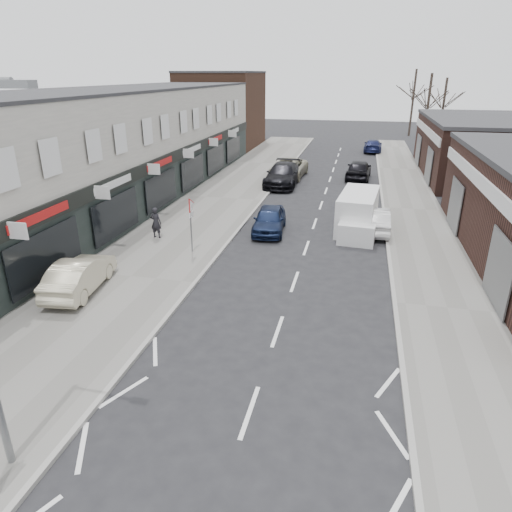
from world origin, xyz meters
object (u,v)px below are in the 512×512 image
Objects in this scene: white_van at (358,213)px; parked_car_left_b at (283,175)px; sedan_on_pavement at (80,275)px; warning_sign at (191,209)px; parked_car_right_c at (373,146)px; pedestrian at (156,223)px; parked_car_right_b at (359,170)px; parked_car_left_a at (269,220)px; parked_car_right_a at (375,220)px; parked_car_left_c at (289,168)px.

white_van is 0.95× the size of parked_car_left_b.
parked_car_left_b is at bearing -110.65° from sedan_on_pavement.
warning_sign reaches higher than parked_car_right_c.
sedan_on_pavement is 6.39m from pedestrian.
parked_car_left_b is at bearing 35.58° from parked_car_right_b.
parked_car_right_a is at bearing 8.01° from parked_car_left_a.
white_van is 1.17× the size of parked_car_right_b.
parked_car_right_c is at bearing 68.92° from parked_car_left_b.
parked_car_right_a is at bearing 91.80° from parked_car_right_c.
parked_car_right_b is at bearing -86.54° from parked_car_right_a.
warning_sign reaches higher than parked_car_left_a.
parked_car_left_b is at bearing 126.47° from white_van.
parked_car_right_b is (-0.14, 13.15, -0.18)m from white_van.
parked_car_right_b reaches higher than parked_car_left_c.
parked_car_left_c is 1.32× the size of parked_car_right_a.
parked_car_right_c is (11.18, 31.35, -0.26)m from pedestrian.
pedestrian is 0.30× the size of parked_car_left_c.
sedan_on_pavement is at bearing 75.33° from parked_car_right_c.
pedestrian is 0.40× the size of parked_car_left_a.
pedestrian is at bearing 72.64° from parked_car_right_c.
parked_car_left_b is 1.39× the size of parked_car_right_a.
parked_car_right_a is at bearing -145.54° from sedan_on_pavement.
warning_sign is 0.50× the size of white_van.
white_van is at bearing -142.90° from sedan_on_pavement.
sedan_on_pavement is 15.19m from parked_car_right_a.
sedan_on_pavement is 0.98× the size of parked_car_right_a.
parked_car_left_a is 11.03m from parked_car_left_b.
sedan_on_pavement is 20.41m from parked_car_left_b.
parked_car_left_c is 1.16× the size of parked_car_right_b.
parked_car_right_c is (6.90, 14.90, -0.08)m from parked_car_left_c.
white_van reaches higher than parked_car_right_a.
parked_car_right_b is (5.60, 3.51, -0.04)m from parked_car_left_b.
parked_car_left_c is at bearing 84.40° from warning_sign.
warning_sign is at bearing 153.17° from pedestrian.
parked_car_left_c is at bearing 9.33° from parked_car_right_b.
sedan_on_pavement is 1.00× the size of parked_car_left_a.
parked_car_left_b is (1.76, 15.02, -1.38)m from warning_sign.
parked_car_left_b is 1.05× the size of parked_car_left_c.
parked_car_left_b is at bearing 71.12° from parked_car_right_c.
parked_car_left_b is 2.94m from parked_car_left_c.
parked_car_left_c is (1.76, 17.96, -1.45)m from warning_sign.
warning_sign reaches higher than parked_car_right_b.
parked_car_right_b is at bearing 68.00° from parked_car_left_a.
parked_car_right_a is at bearing 98.19° from parked_car_right_b.
parked_car_left_a is (-4.61, -1.32, -0.28)m from white_van.
white_van is 1.18× the size of parked_car_right_c.
parked_car_right_b is (5.60, 0.57, 0.04)m from parked_car_left_c.
parked_car_left_a is 0.98× the size of parked_car_right_a.
sedan_on_pavement is 10.60m from parked_car_left_a.
parked_car_left_a is (5.41, 2.54, -0.24)m from pedestrian.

